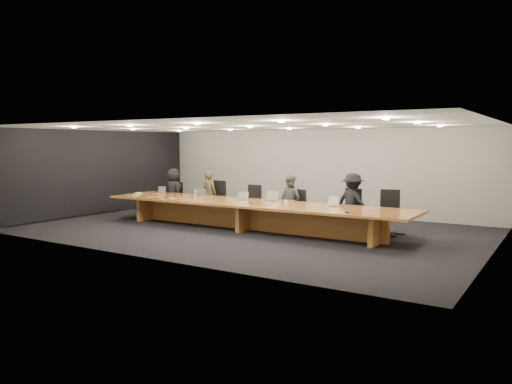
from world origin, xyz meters
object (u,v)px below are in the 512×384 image
chair_left (215,199)px  laptop_d (270,196)px  chair_far_right (390,212)px  laptop_a (159,190)px  person_b (210,194)px  laptop_b (197,192)px  water_bottle (195,193)px  paper_cup_near (286,202)px  laptop_e (331,201)px  person_c (290,200)px  laptop_c (242,196)px  person_a (174,191)px  chair_right (349,209)px  amber_mug (193,196)px  person_d (353,202)px  conference_table (250,210)px  paper_cup_far (328,206)px  av_box (135,195)px  chair_mid_left (251,203)px  mic_center (251,203)px  mic_right (347,212)px  chair_mid_right (295,208)px  chair_far_left (173,197)px  mic_left (165,197)px

chair_left → laptop_d: chair_left is taller
chair_far_right → laptop_a: bearing=166.4°
person_b → laptop_b: (0.18, -0.84, 0.14)m
water_bottle → paper_cup_near: size_ratio=2.22×
chair_far_right → laptop_e: size_ratio=3.67×
person_c → laptop_c: bearing=50.4°
laptop_b → person_a: bearing=167.8°
chair_right → laptop_c: bearing=-152.6°
person_c → laptop_d: person_c is taller
chair_left → chair_far_right: 5.62m
person_c → amber_mug: person_c is taller
person_d → conference_table: bearing=44.0°
conference_table → chair_far_right: 3.67m
laptop_c → paper_cup_far: bearing=-20.7°
chair_right → av_box: (-6.16, -1.82, 0.19)m
conference_table → person_a: bearing=163.1°
person_a → person_b: person_a is taller
chair_mid_left → laptop_b: chair_mid_left is taller
person_d → mic_center: 2.71m
mic_right → laptop_e: bearing=130.9°
chair_left → person_a: bearing=-173.9°
person_c → av_box: 4.74m
chair_right → paper_cup_near: bearing=-128.6°
person_b → person_d: person_d is taller
chair_left → chair_mid_right: bearing=1.3°
chair_far_left → laptop_c: size_ratio=3.57×
water_bottle → chair_far_left: bearing=148.9°
chair_mid_left → mic_center: size_ratio=8.37×
chair_far_right → person_c: 2.90m
mic_left → chair_mid_right: bearing=24.3°
chair_far_right → mic_right: (-0.44, -1.80, 0.18)m
av_box → mic_right: bearing=-20.3°
laptop_b → laptop_d: laptop_d is taller
laptop_b → paper_cup_near: bearing=10.0°
person_c → mic_right: (2.46, -1.83, 0.04)m
person_a → mic_center: bearing=179.5°
chair_far_left → water_bottle: size_ratio=4.89×
chair_right → chair_far_right: 1.17m
conference_table → mic_left: mic_left is taller
laptop_d → mic_center: (-0.18, -0.71, -0.13)m
laptop_d → laptop_e: 1.82m
chair_far_left → water_bottle: bearing=-28.9°
water_bottle → av_box: bearing=-157.8°
chair_mid_left → person_b: size_ratio=0.75×
chair_right → paper_cup_near: 1.75m
chair_far_left → mic_right: 7.26m
paper_cup_far → av_box: bearing=-175.1°
mic_right → water_bottle: bearing=170.7°
chair_right → chair_mid_left: bearing=-171.2°
chair_mid_left → person_d: bearing=-0.1°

